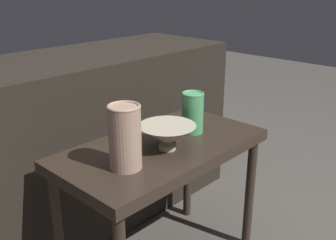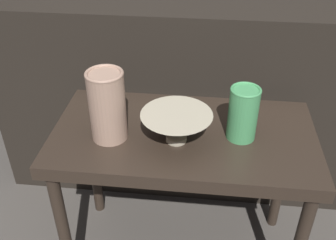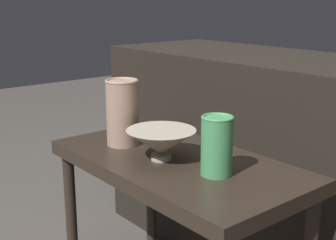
# 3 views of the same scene
# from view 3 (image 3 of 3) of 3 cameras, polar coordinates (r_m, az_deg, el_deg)

# --- Properties ---
(table) EXTENTS (0.74, 0.40, 0.52)m
(table) POSITION_cam_3_polar(r_m,az_deg,el_deg) (1.33, 1.11, -7.30)
(table) COLOR #2D231C
(table) RESTS_ON ground_plane
(couch_backdrop) EXTENTS (1.46, 0.50, 0.76)m
(couch_backdrop) POSITION_cam_3_polar(r_m,az_deg,el_deg) (1.71, 14.17, -5.38)
(couch_backdrop) COLOR black
(couch_backdrop) RESTS_ON ground_plane
(bowl) EXTENTS (0.19, 0.19, 0.09)m
(bowl) POSITION_cam_3_polar(r_m,az_deg,el_deg) (1.28, -0.83, -2.74)
(bowl) COLOR #B2A88E
(bowl) RESTS_ON table
(vase_textured_left) EXTENTS (0.10, 0.10, 0.20)m
(vase_textured_left) POSITION_cam_3_polar(r_m,az_deg,el_deg) (1.41, -5.57, 1.03)
(vase_textured_left) COLOR tan
(vase_textured_left) RESTS_ON table
(vase_colorful_right) EXTENTS (0.08, 0.08, 0.15)m
(vase_colorful_right) POSITION_cam_3_polar(r_m,az_deg,el_deg) (1.17, 5.98, -3.04)
(vase_colorful_right) COLOR #47995B
(vase_colorful_right) RESTS_ON table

